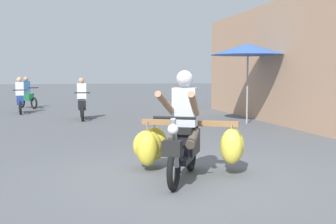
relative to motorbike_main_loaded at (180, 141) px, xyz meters
The scene contains 7 objects.
ground_plane 0.65m from the motorbike_main_loaded, 102.84° to the right, with size 120.00×120.00×0.00m, color #56595E.
motorbike_main_loaded is the anchor object (origin of this frame).
motorbike_distant_ahead_left 8.47m from the motorbike_main_loaded, 98.54° to the left, with size 0.50×1.62×1.40m.
motorbike_distant_ahead_right 14.15m from the motorbike_main_loaded, 104.38° to the left, with size 0.97×1.40×1.40m.
motorbike_distant_far_ahead 11.75m from the motorbike_main_loaded, 107.51° to the left, with size 0.50×1.62×1.40m.
shopfront_building 9.77m from the motorbike_main_loaded, 46.55° to the left, with size 4.49×10.02×3.72m.
market_umbrella_near_shop 7.24m from the motorbike_main_loaded, 58.78° to the left, with size 2.27×2.27×2.44m.
Camera 1 is at (-1.52, -5.95, 1.53)m, focal length 46.34 mm.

